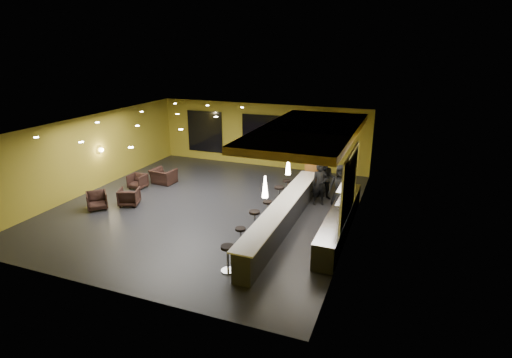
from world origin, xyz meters
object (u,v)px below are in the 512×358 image
(bar_stool_1, at_px, (240,235))
(pendant_2, at_px, (305,149))
(staff_c, at_px, (340,187))
(staff_b, at_px, (326,179))
(bar_stool_5, at_px, (286,186))
(bar_counter, at_px, (283,217))
(armchair_b, at_px, (129,197))
(armchair_d, at_px, (163,176))
(prep_counter, at_px, (339,221))
(staff_a, at_px, (320,184))
(column, at_px, (313,154))
(pendant_1, at_px, (288,165))
(bar_stool_4, at_px, (279,193))
(bar_stool_0, at_px, (228,255))
(armchair_a, at_px, (97,201))
(bar_stool_2, at_px, (255,219))
(pendant_0, at_px, (265,187))
(bar_stool_3, at_px, (268,208))
(armchair_c, at_px, (138,181))

(bar_stool_1, bearing_deg, pendant_2, 79.68)
(staff_c, bearing_deg, staff_b, 125.90)
(bar_stool_1, relative_size, bar_stool_5, 1.00)
(bar_counter, distance_m, armchair_b, 6.85)
(pendant_2, height_order, bar_stool_1, pendant_2)
(staff_c, bearing_deg, armchair_d, 173.05)
(prep_counter, height_order, staff_a, staff_a)
(column, distance_m, pendant_1, 4.14)
(pendant_2, height_order, armchair_d, pendant_2)
(staff_a, xyz_separation_m, armchair_d, (-7.79, -0.04, -0.56))
(bar_stool_4, bearing_deg, staff_a, 25.48)
(bar_stool_0, xyz_separation_m, bar_stool_5, (-0.22, 6.78, -0.08))
(armchair_a, bearing_deg, bar_stool_2, -41.98)
(pendant_0, xyz_separation_m, staff_a, (0.71, 4.88, -1.43))
(bar_stool_5, bearing_deg, bar_stool_3, -88.61)
(prep_counter, relative_size, armchair_b, 7.32)
(column, distance_m, armchair_c, 8.44)
(bar_stool_5, bearing_deg, bar_stool_0, -88.11)
(armchair_a, relative_size, bar_stool_2, 0.98)
(bar_counter, distance_m, armchair_a, 7.88)
(staff_a, xyz_separation_m, bar_stool_0, (-1.39, -6.27, -0.37))
(pendant_2, relative_size, bar_stool_3, 0.92)
(armchair_a, height_order, bar_stool_2, bar_stool_2)
(armchair_c, bearing_deg, pendant_0, -24.95)
(column, bearing_deg, staff_c, -48.73)
(column, distance_m, staff_c, 2.56)
(pendant_1, distance_m, armchair_b, 7.15)
(armchair_b, distance_m, bar_stool_0, 7.00)
(pendant_1, height_order, bar_stool_4, pendant_1)
(pendant_0, height_order, armchair_a, pendant_0)
(staff_b, xyz_separation_m, bar_stool_0, (-1.50, -7.02, -0.39))
(bar_stool_2, bearing_deg, staff_a, 65.24)
(bar_stool_1, bearing_deg, prep_counter, 39.79)
(column, height_order, pendant_2, column)
(column, relative_size, staff_a, 1.90)
(armchair_b, height_order, bar_stool_2, bar_stool_2)
(pendant_1, distance_m, armchair_d, 7.72)
(armchair_c, relative_size, bar_stool_1, 1.02)
(prep_counter, relative_size, bar_stool_0, 6.99)
(column, xyz_separation_m, armchair_b, (-6.85, -4.70, -1.38))
(bar_stool_0, bearing_deg, bar_stool_5, 91.89)
(staff_a, height_order, bar_stool_1, staff_a)
(pendant_2, relative_size, bar_stool_1, 0.94)
(staff_a, bearing_deg, pendant_1, -131.17)
(pendant_1, distance_m, staff_b, 3.53)
(bar_stool_2, bearing_deg, pendant_1, 51.04)
(bar_stool_1, bearing_deg, staff_c, 61.98)
(staff_b, xyz_separation_m, armchair_b, (-7.67, -3.73, -0.56))
(staff_c, relative_size, armchair_b, 2.31)
(staff_a, relative_size, staff_c, 0.97)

